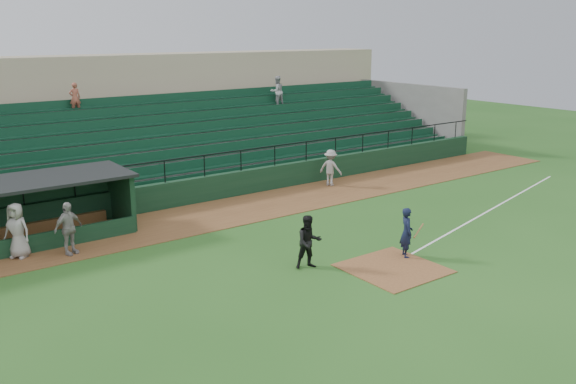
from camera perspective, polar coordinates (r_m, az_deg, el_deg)
ground at (r=21.74m, az=7.88°, el=-6.30°), size 90.00×90.00×0.00m
warning_track at (r=27.70m, az=-3.68°, el=-1.49°), size 40.00×4.00×0.03m
home_plate_dirt at (r=21.09m, az=9.78°, el=-7.02°), size 3.00×3.00×0.03m
foul_line at (r=28.31m, az=17.90°, el=-1.86°), size 17.49×4.44×0.01m
stadium_structure at (r=34.47m, az=-11.41°, el=5.39°), size 38.00×13.08×6.40m
dugout at (r=25.25m, az=-24.72°, el=-1.37°), size 8.90×3.20×2.42m
batter_at_plate at (r=21.94m, az=11.00°, el=-3.73°), size 1.15×0.79×1.81m
umpire at (r=20.56m, az=1.96°, el=-4.68°), size 1.07×0.94×1.84m
runner at (r=31.46m, az=4.00°, el=2.28°), size 1.14×1.39×1.87m
dugout_player_a at (r=23.06m, az=-19.81°, el=-3.22°), size 1.22×0.82×1.92m
dugout_player_b at (r=23.41m, az=-23.95°, el=-3.30°), size 1.11×1.14×1.98m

